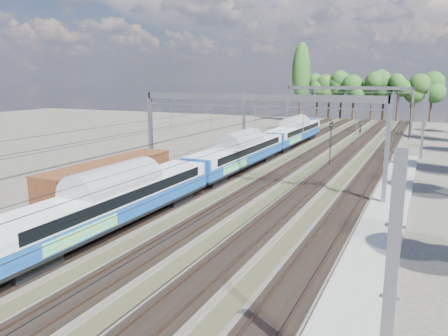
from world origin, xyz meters
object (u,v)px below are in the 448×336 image
at_px(worker, 360,129).
at_px(freight_boxcar, 110,180).
at_px(signal_near, 331,138).
at_px(signal_far, 410,117).
at_px(emu_train, 239,149).

bearing_deg(worker, freight_boxcar, 163.75).
relative_size(freight_boxcar, signal_near, 2.56).
distance_m(signal_near, signal_far, 30.16).
relative_size(worker, signal_near, 0.32).
bearing_deg(freight_boxcar, signal_far, 69.20).
height_order(emu_train, freight_boxcar, emu_train).
relative_size(signal_near, signal_far, 0.86).
xyz_separation_m(signal_near, signal_far, (7.47, 29.22, 0.55)).
bearing_deg(signal_far, freight_boxcar, -85.87).
xyz_separation_m(emu_train, signal_near, (8.45, 8.14, 0.78)).
distance_m(emu_train, freight_boxcar, 17.00).
bearing_deg(emu_train, signal_far, 66.93).
distance_m(emu_train, signal_far, 40.63).
bearing_deg(signal_near, worker, 112.07).
distance_m(worker, signal_far, 10.81).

